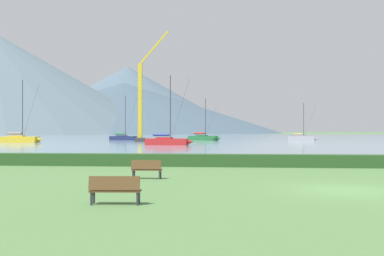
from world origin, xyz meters
TOP-DOWN VIEW (x-y plane):
  - ground_plane at (0.00, 0.00)m, footprint 1000.00×1000.00m
  - harbor_water at (0.00, 137.00)m, footprint 320.00×246.00m
  - hedge_line at (0.00, 11.00)m, footprint 80.00×1.20m
  - sailboat_slip_0 at (-30.36, 84.74)m, footprint 7.53×2.95m
  - sailboat_slip_1 at (-46.50, 64.60)m, footprint 8.64×2.66m
  - sailboat_slip_2 at (-14.75, 51.74)m, footprint 8.04×2.86m
  - sailboat_slip_4 at (12.68, 85.90)m, footprint 7.17×3.43m
  - sailboat_slip_5 at (-10.79, 85.29)m, footprint 8.21×4.02m
  - park_bench_near_path at (-8.84, 3.38)m, footprint 1.51×0.48m
  - park_bench_under_tree at (-8.44, -4.04)m, footprint 1.69×0.58m
  - dock_crane at (-23.33, 72.05)m, footprint 7.15×2.00m
  - distant_hill_west_ridge at (-95.72, 347.73)m, footprint 272.86×272.86m
  - distant_hill_east_ridge at (-102.53, 388.81)m, footprint 230.32×230.32m

SIDE VIEW (x-z plane):
  - ground_plane at x=0.00m, z-range 0.00..0.00m
  - harbor_water at x=0.00m, z-range 0.00..0.00m
  - hedge_line at x=0.00m, z-range 0.00..0.83m
  - park_bench_near_path at x=-8.84m, z-range 0.05..1.00m
  - park_bench_under_tree at x=-8.44m, z-range 0.06..1.01m
  - sailboat_slip_4 at x=12.68m, z-range -3.86..5.04m
  - sailboat_slip_0 at x=-30.36m, z-range -4.84..6.10m
  - sailboat_slip_5 at x=-10.79m, z-range -4.44..5.78m
  - sailboat_slip_2 at x=-14.75m, z-range -5.06..6.41m
  - sailboat_slip_1 at x=-46.50m, z-range -5.56..7.02m
  - dock_crane at x=-23.33m, z-range -4.00..19.61m
  - distant_hill_west_ridge at x=-95.72m, z-range 0.00..43.78m
  - distant_hill_east_ridge at x=-102.53m, z-range 0.00..64.22m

